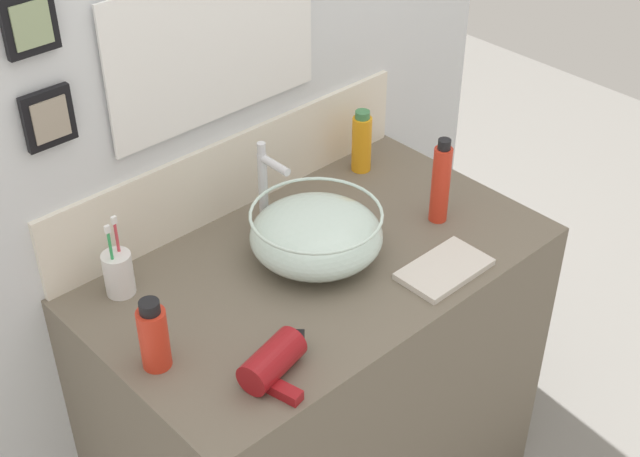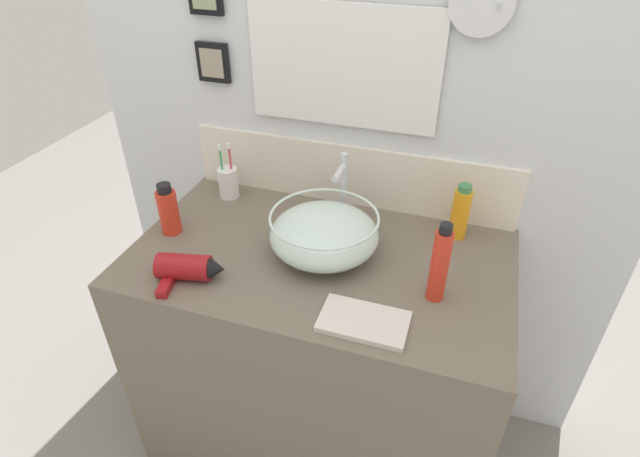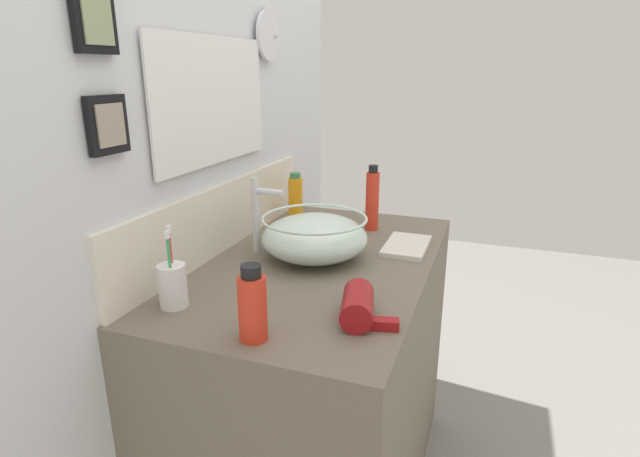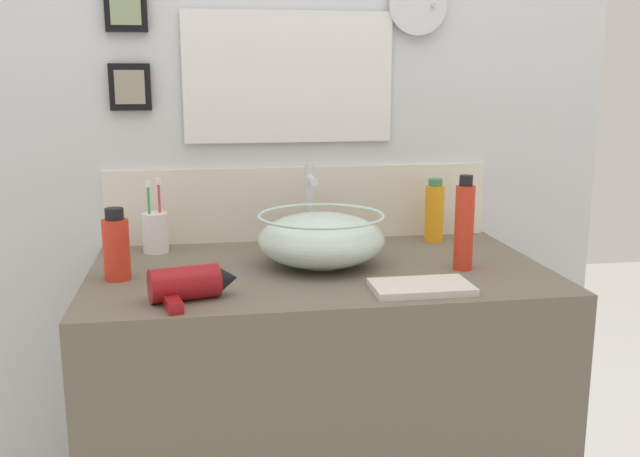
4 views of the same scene
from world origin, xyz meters
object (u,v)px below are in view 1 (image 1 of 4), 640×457
(soap_dispenser, at_px, (154,336))
(spray_bottle, at_px, (362,142))
(toothbrush_cup, at_px, (119,273))
(hair_drier, at_px, (277,358))
(glass_bowl_sink, at_px, (316,234))
(faucet, at_px, (266,181))
(lotion_bottle, at_px, (441,183))
(hand_towel, at_px, (444,269))

(soap_dispenser, relative_size, spray_bottle, 0.94)
(toothbrush_cup, bearing_deg, hair_drier, -77.30)
(glass_bowl_sink, bearing_deg, soap_dispenser, -174.81)
(faucet, bearing_deg, glass_bowl_sink, -90.00)
(lotion_bottle, bearing_deg, toothbrush_cup, 158.34)
(glass_bowl_sink, distance_m, hand_towel, 0.32)
(soap_dispenser, bearing_deg, faucet, 24.97)
(faucet, bearing_deg, spray_bottle, 4.69)
(spray_bottle, bearing_deg, glass_bowl_sink, -149.65)
(toothbrush_cup, height_order, lotion_bottle, lotion_bottle)
(hand_towel, bearing_deg, glass_bowl_sink, 126.71)
(hair_drier, relative_size, spray_bottle, 1.10)
(hair_drier, height_order, hand_towel, hair_drier)
(glass_bowl_sink, distance_m, soap_dispenser, 0.50)
(soap_dispenser, distance_m, hand_towel, 0.71)
(hair_drier, xyz_separation_m, lotion_bottle, (0.66, 0.14, 0.08))
(hand_towel, bearing_deg, faucet, 113.15)
(faucet, distance_m, toothbrush_cup, 0.43)
(faucet, bearing_deg, hand_towel, -66.85)
(hair_drier, bearing_deg, soap_dispenser, 133.02)
(hand_towel, bearing_deg, spray_bottle, 68.59)
(faucet, bearing_deg, hair_drier, -127.67)
(hair_drier, bearing_deg, hand_towel, -2.09)
(faucet, bearing_deg, toothbrush_cup, 176.62)
(hair_drier, xyz_separation_m, soap_dispenser, (-0.17, 0.19, 0.04))
(hair_drier, relative_size, lotion_bottle, 0.85)
(glass_bowl_sink, relative_size, lotion_bottle, 1.37)
(spray_bottle, xyz_separation_m, lotion_bottle, (-0.03, -0.31, 0.02))
(glass_bowl_sink, bearing_deg, faucet, 90.00)
(soap_dispenser, bearing_deg, lotion_bottle, -3.25)
(lotion_bottle, bearing_deg, hand_towel, -134.70)
(toothbrush_cup, xyz_separation_m, lotion_bottle, (0.76, -0.30, 0.05))
(glass_bowl_sink, xyz_separation_m, hair_drier, (-0.32, -0.23, -0.03))
(hair_drier, distance_m, spray_bottle, 0.82)
(faucet, height_order, toothbrush_cup, faucet)
(soap_dispenser, height_order, lotion_bottle, lotion_bottle)
(hair_drier, bearing_deg, lotion_bottle, 11.80)
(soap_dispenser, bearing_deg, spray_bottle, 16.80)
(soap_dispenser, bearing_deg, hand_towel, -16.72)
(toothbrush_cup, height_order, soap_dispenser, toothbrush_cup)
(glass_bowl_sink, distance_m, spray_bottle, 0.43)
(toothbrush_cup, xyz_separation_m, soap_dispenser, (-0.07, -0.25, 0.02))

